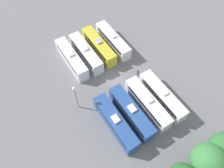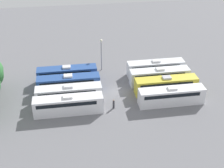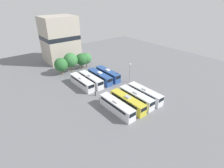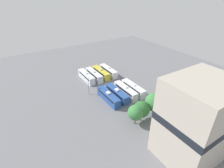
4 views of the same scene
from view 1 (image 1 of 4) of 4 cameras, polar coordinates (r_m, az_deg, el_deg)
ground_plane at (r=47.10m, az=0.55°, el=0.89°), size 117.56×117.56×0.00m
bus_0 at (r=52.63m, az=0.26°, el=11.34°), size 2.54×11.80×3.43m
bus_1 at (r=51.40m, az=-3.45°, el=9.87°), size 2.54×11.80×3.43m
bus_2 at (r=50.24m, az=-6.83°, el=8.11°), size 2.54×11.80×3.43m
bus_3 at (r=49.57m, az=-10.50°, el=6.58°), size 2.54×11.80×3.43m
bus_4 at (r=44.14m, az=12.99°, el=-3.06°), size 2.54×11.80×3.43m
bus_5 at (r=42.74m, az=9.31°, el=-5.01°), size 2.54×11.80×3.43m
bus_6 at (r=41.43m, az=5.12°, el=-7.40°), size 2.54×11.80×3.43m
bus_7 at (r=40.38m, az=0.95°, el=-10.07°), size 2.54×11.80×3.43m
worker_person at (r=47.76m, az=6.78°, el=3.10°), size 0.36×0.36×1.78m
light_pole at (r=40.10m, az=-9.57°, el=-2.65°), size 0.60×0.60×7.01m
tree_0 at (r=40.52m, az=27.30°, el=-14.66°), size 5.18×5.18×6.55m
tree_1 at (r=37.72m, az=23.91°, el=-18.01°), size 5.59×5.59×7.64m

